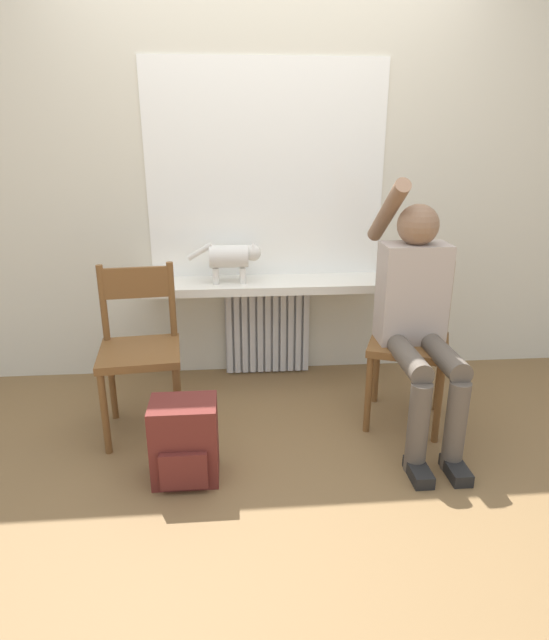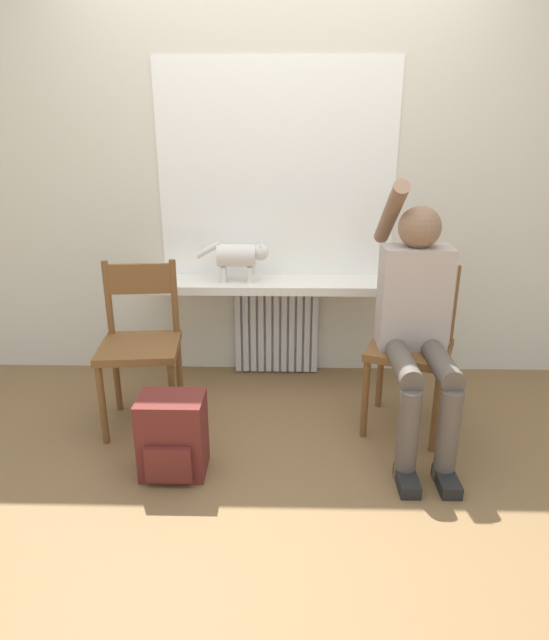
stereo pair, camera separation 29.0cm
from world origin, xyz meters
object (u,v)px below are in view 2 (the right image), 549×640
at_px(person, 417,315).
at_px(backpack, 173,436).
at_px(chair_right, 411,345).
at_px(cat, 240,256).
at_px(chair_left, 141,342).

height_order(person, backpack, person).
distance_m(chair_right, cat, 1.14).
bearing_deg(chair_right, cat, 171.93).
relative_size(person, backpack, 3.42).
relative_size(person, cat, 2.99).
xyz_separation_m(chair_right, cat, (-0.94, 0.54, 0.35)).
xyz_separation_m(chair_right, backpack, (-1.18, -0.47, -0.28)).
bearing_deg(person, chair_left, 174.86).
height_order(cat, backpack, cat).
bearing_deg(person, chair_right, 83.28).
xyz_separation_m(chair_right, person, (-0.01, -0.12, 0.21)).
height_order(chair_left, chair_right, same).
xyz_separation_m(person, backpack, (-1.17, -0.34, -0.48)).
xyz_separation_m(chair_left, backpack, (0.25, -0.47, -0.28)).
height_order(chair_right, backpack, chair_right).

